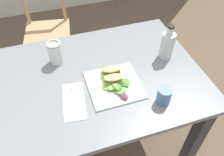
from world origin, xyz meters
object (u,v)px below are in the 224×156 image
Objects in this scene: plate_lunch at (114,85)px; sandwich_half_front at (113,79)px; bottle_cold_brew at (167,46)px; sandwich_half_back at (111,71)px; dining_table at (100,91)px; mason_jar_iced_tea at (55,54)px; cup_extra_side at (164,96)px; chair_wooden_far at (48,30)px; fork_on_napkin at (74,98)px.

plate_lunch is 0.04m from sandwich_half_front.
bottle_cold_brew reaches higher than plate_lunch.
plate_lunch is 0.40m from bottle_cold_brew.
bottle_cold_brew is (0.36, 0.06, 0.04)m from sandwich_half_back.
bottle_cold_brew reaches higher than sandwich_half_back.
dining_table is 8.24× the size of mason_jar_iced_tea.
sandwich_half_front reaches higher than plate_lunch.
sandwich_half_back is at bearing 127.28° from cup_extra_side.
bottle_cold_brew reaches higher than mason_jar_iced_tea.
plate_lunch is 0.40m from mason_jar_iced_tea.
dining_table is 5.20× the size of bottle_cold_brew.
sandwich_half_front is (0.06, -0.09, 0.17)m from dining_table.
sandwich_half_back is (0.07, -0.02, 0.17)m from dining_table.
plate_lunch is 0.08m from sandwich_half_back.
mason_jar_iced_tea is at bearing 133.65° from sandwich_half_front.
bottle_cold_brew is at bearing -13.91° from mason_jar_iced_tea.
bottle_cold_brew is at bearing -55.67° from chair_wooden_far.
mason_jar_iced_tea is (-0.27, 0.21, 0.03)m from sandwich_half_back.
fork_on_napkin is at bearing -171.67° from sandwich_half_front.
dining_table is 6.29× the size of fork_on_napkin.
mason_jar_iced_tea is (-0.21, 0.19, 0.20)m from dining_table.
mason_jar_iced_tea is 1.55× the size of cup_extra_side.
cup_extra_side is (0.26, -0.28, 0.18)m from dining_table.
sandwich_half_back reaches higher than fork_on_napkin.
sandwich_half_front is 0.23m from fork_on_napkin.
plate_lunch is at bearing 138.21° from cup_extra_side.
plate_lunch reaches higher than fork_on_napkin.
sandwich_half_back is at bearing 84.67° from plate_lunch.
fork_on_napkin is 2.03× the size of cup_extra_side.
bottle_cold_brew is 0.36m from cup_extra_side.
chair_wooden_far is 1.40m from cup_extra_side.
dining_table is 0.42m from cup_extra_side.
fork_on_napkin reaches higher than dining_table.
sandwich_half_back is 0.37m from bottle_cold_brew.
mason_jar_iced_tea is 0.66m from cup_extra_side.
plate_lunch is at bearing 5.43° from fork_on_napkin.
chair_wooden_far is 7.81× the size of sandwich_half_back.
sandwich_half_back reaches higher than dining_table.
cup_extra_side reaches higher than dining_table.
cup_extra_side reaches higher than plate_lunch.
sandwich_half_back is at bearing 82.52° from sandwich_half_front.
sandwich_half_back is 0.35m from mason_jar_iced_tea.
cup_extra_side is (0.20, -0.18, 0.04)m from plate_lunch.
chair_wooden_far reaches higher than sandwich_half_back.
sandwich_half_front is (-0.00, 0.01, 0.03)m from plate_lunch.
sandwich_half_front is 1.00× the size of sandwich_half_back.
sandwich_half_back is (0.01, 0.08, 0.03)m from plate_lunch.
mason_jar_iced_tea is at bearing 134.90° from cup_extra_side.
chair_wooden_far reaches higher than plate_lunch.
sandwich_half_front is at bearing -75.37° from chair_wooden_far.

